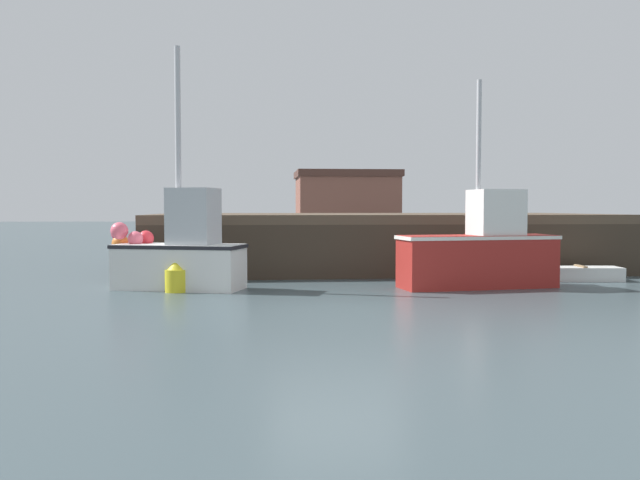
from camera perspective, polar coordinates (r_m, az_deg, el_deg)
ground at (r=12.49m, az=1.41°, el=-6.00°), size 120.00×160.00×0.10m
pier at (r=20.34m, az=4.98°, el=1.40°), size 13.38×6.80×1.66m
fishing_boat_near_left at (r=15.57m, az=-11.79°, el=-0.90°), size 3.24×1.98×5.46m
fishing_boat_near_right at (r=16.00m, az=13.45°, el=-0.90°), size 3.80×1.58×4.77m
rowboat at (r=18.31m, az=21.19°, el=-2.68°), size 2.04×0.97×0.39m
warehouse at (r=51.25m, az=2.23°, el=3.28°), size 7.67×6.11×4.62m
mooring_buoy_foreground at (r=15.10m, az=-12.05°, el=-3.04°), size 0.51×0.51×0.75m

